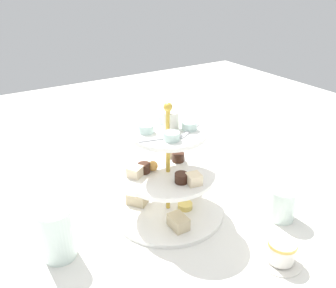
% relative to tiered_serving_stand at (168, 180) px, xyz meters
% --- Properties ---
extents(ground_plane, '(2.40, 2.40, 0.00)m').
position_rel_tiered_serving_stand_xyz_m(ground_plane, '(-0.00, -0.00, -0.09)').
color(ground_plane, silver).
extents(tiered_serving_stand, '(0.27, 0.27, 0.28)m').
position_rel_tiered_serving_stand_xyz_m(tiered_serving_stand, '(0.00, 0.00, 0.00)').
color(tiered_serving_stand, white).
rests_on(tiered_serving_stand, ground_plane).
extents(water_glass_tall_right, '(0.07, 0.07, 0.11)m').
position_rel_tiered_serving_stand_xyz_m(water_glass_tall_right, '(-0.27, -0.01, -0.03)').
color(water_glass_tall_right, silver).
rests_on(water_glass_tall_right, ground_plane).
extents(water_glass_short_left, '(0.06, 0.06, 0.08)m').
position_rel_tiered_serving_stand_xyz_m(water_glass_short_left, '(0.22, -0.17, -0.05)').
color(water_glass_short_left, silver).
rests_on(water_glass_short_left, ground_plane).
extents(teacup_with_saucer, '(0.09, 0.09, 0.05)m').
position_rel_tiered_serving_stand_xyz_m(teacup_with_saucer, '(0.10, -0.27, -0.07)').
color(teacup_with_saucer, white).
rests_on(teacup_with_saucer, ground_plane).
extents(butter_knife_left, '(0.17, 0.02, 0.00)m').
position_rel_tiered_serving_stand_xyz_m(butter_knife_left, '(-0.07, 0.32, -0.09)').
color(butter_knife_left, silver).
rests_on(butter_knife_left, ground_plane).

